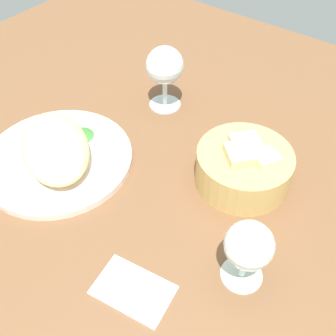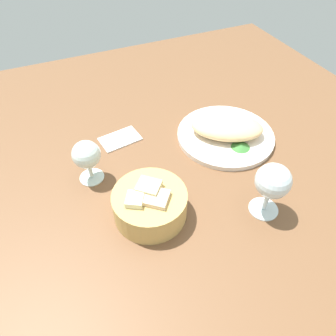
{
  "view_description": "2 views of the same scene",
  "coord_description": "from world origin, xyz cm",
  "px_view_note": "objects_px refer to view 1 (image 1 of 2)",
  "views": [
    {
      "loc": [
        33.01,
        -32.31,
        52.92
      ],
      "look_at": [
        6.0,
        3.53,
        5.92
      ],
      "focal_mm": 42.53,
      "sensor_mm": 36.0,
      "label": 1
    },
    {
      "loc": [
        28.43,
        54.04,
        58.4
      ],
      "look_at": [
        6.82,
        5.18,
        3.81
      ],
      "focal_mm": 33.62,
      "sensor_mm": 36.0,
      "label": 2
    }
  ],
  "objects_px": {
    "wine_glass_near": "(249,248)",
    "folded_napkin": "(133,289)",
    "wine_glass_far": "(165,68)",
    "bread_basket": "(244,166)",
    "plate": "(58,159)"
  },
  "relations": [
    {
      "from": "wine_glass_near",
      "to": "folded_napkin",
      "type": "distance_m",
      "value": 0.17
    },
    {
      "from": "wine_glass_far",
      "to": "folded_napkin",
      "type": "height_order",
      "value": "wine_glass_far"
    },
    {
      "from": "wine_glass_far",
      "to": "folded_napkin",
      "type": "distance_m",
      "value": 0.44
    },
    {
      "from": "wine_glass_near",
      "to": "bread_basket",
      "type": "bearing_deg",
      "value": 119.92
    },
    {
      "from": "plate",
      "to": "wine_glass_near",
      "type": "xyz_separation_m",
      "value": [
        0.39,
        0.0,
        0.07
      ]
    },
    {
      "from": "plate",
      "to": "bread_basket",
      "type": "bearing_deg",
      "value": 29.01
    },
    {
      "from": "wine_glass_far",
      "to": "folded_napkin",
      "type": "relative_size",
      "value": 1.24
    },
    {
      "from": "bread_basket",
      "to": "wine_glass_near",
      "type": "bearing_deg",
      "value": -60.08
    },
    {
      "from": "wine_glass_near",
      "to": "folded_napkin",
      "type": "height_order",
      "value": "wine_glass_near"
    },
    {
      "from": "bread_basket",
      "to": "wine_glass_near",
      "type": "distance_m",
      "value": 0.19
    },
    {
      "from": "plate",
      "to": "bread_basket",
      "type": "relative_size",
      "value": 1.67
    },
    {
      "from": "plate",
      "to": "folded_napkin",
      "type": "xyz_separation_m",
      "value": [
        0.28,
        -0.11,
        -0.0
      ]
    },
    {
      "from": "plate",
      "to": "folded_napkin",
      "type": "bearing_deg",
      "value": -22.02
    },
    {
      "from": "folded_napkin",
      "to": "wine_glass_near",
      "type": "bearing_deg",
      "value": 37.22
    },
    {
      "from": "plate",
      "to": "wine_glass_near",
      "type": "bearing_deg",
      "value": 0.05
    }
  ]
}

